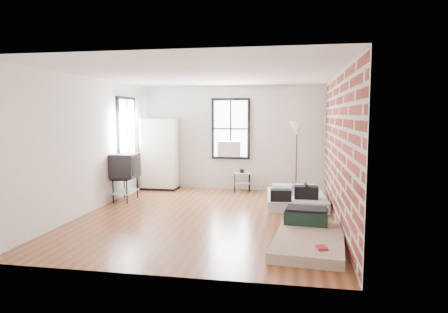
% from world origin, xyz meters
% --- Properties ---
extents(ground, '(6.00, 6.00, 0.00)m').
position_xyz_m(ground, '(0.00, 0.00, 0.00)').
color(ground, brown).
rests_on(ground, ground).
extents(room_shell, '(5.02, 6.02, 2.80)m').
position_xyz_m(room_shell, '(0.23, 0.36, 1.74)').
color(room_shell, silver).
rests_on(room_shell, ground).
extents(mattress_main, '(1.38, 1.81, 0.56)m').
position_xyz_m(mattress_main, '(1.75, 1.37, 0.15)').
color(mattress_main, silver).
rests_on(mattress_main, ground).
extents(mattress_bare, '(1.23, 2.06, 0.42)m').
position_xyz_m(mattress_bare, '(1.94, -1.28, 0.13)').
color(mattress_bare, tan).
rests_on(mattress_bare, ground).
extents(wardrobe, '(0.97, 0.56, 1.92)m').
position_xyz_m(wardrobe, '(-1.91, 2.65, 0.96)').
color(wardrobe, black).
rests_on(wardrobe, ground).
extents(side_table, '(0.50, 0.43, 0.59)m').
position_xyz_m(side_table, '(0.34, 2.72, 0.39)').
color(side_table, black).
rests_on(side_table, ground).
extents(floor_lamp, '(0.40, 0.40, 1.86)m').
position_xyz_m(floor_lamp, '(1.75, 2.65, 1.60)').
color(floor_lamp, black).
rests_on(floor_lamp, ground).
extents(tv_stand, '(0.58, 0.80, 1.11)m').
position_xyz_m(tv_stand, '(-2.21, 1.10, 0.80)').
color(tv_stand, black).
rests_on(tv_stand, ground).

